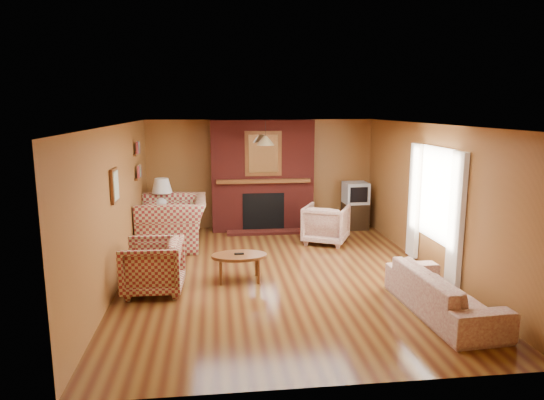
{
  "coord_description": "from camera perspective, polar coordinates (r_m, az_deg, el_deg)",
  "views": [
    {
      "loc": [
        -1.02,
        -7.43,
        2.66
      ],
      "look_at": [
        -0.07,
        0.6,
        1.11
      ],
      "focal_mm": 32.0,
      "sensor_mm": 36.0,
      "label": 1
    }
  ],
  "objects": [
    {
      "name": "side_table",
      "position": [
        10.22,
        -12.65,
        -2.89
      ],
      "size": [
        0.45,
        0.45,
        0.56
      ],
      "primitive_type": "cube",
      "rotation": [
        0.0,
        0.0,
        0.06
      ],
      "color": "brown",
      "rests_on": "floor"
    },
    {
      "name": "coffee_table",
      "position": [
        7.57,
        -3.89,
        -6.8
      ],
      "size": [
        0.86,
        0.53,
        0.44
      ],
      "color": "brown",
      "rests_on": "floor"
    },
    {
      "name": "tv_stand",
      "position": [
        10.94,
        9.72,
        -1.84
      ],
      "size": [
        0.53,
        0.48,
        0.57
      ],
      "primitive_type": "cube",
      "rotation": [
        0.0,
        0.0,
        0.01
      ],
      "color": "black",
      "rests_on": "floor"
    },
    {
      "name": "plaid_armchair",
      "position": [
        7.3,
        -13.86,
        -7.61
      ],
      "size": [
        0.88,
        0.86,
        0.78
      ],
      "primitive_type": "imported",
      "rotation": [
        0.0,
        0.0,
        -1.6
      ],
      "color": "maroon",
      "rests_on": "floor"
    },
    {
      "name": "plaid_loveseat",
      "position": [
        9.57,
        -11.57,
        -2.57
      ],
      "size": [
        1.31,
        1.49,
        0.95
      ],
      "primitive_type": "imported",
      "rotation": [
        0.0,
        0.0,
        -1.55
      ],
      "color": "maroon",
      "rests_on": "floor"
    },
    {
      "name": "ceiling",
      "position": [
        7.5,
        1.07,
        8.86
      ],
      "size": [
        6.5,
        6.5,
        0.0
      ],
      "primitive_type": "plane",
      "rotation": [
        3.14,
        0.0,
        0.0
      ],
      "color": "white",
      "rests_on": "wall_back"
    },
    {
      "name": "crt_tv",
      "position": [
        10.83,
        9.81,
        0.84
      ],
      "size": [
        0.52,
        0.52,
        0.47
      ],
      "color": "#B2B5BB",
      "rests_on": "tv_stand"
    },
    {
      "name": "wall_right",
      "position": [
        8.35,
        18.31,
        0.22
      ],
      "size": [
        0.0,
        6.5,
        6.5
      ],
      "primitive_type": "plane",
      "rotation": [
        1.57,
        0.0,
        -1.57
      ],
      "color": "#95602E",
      "rests_on": "floor"
    },
    {
      "name": "pendant_light",
      "position": [
        9.8,
        -0.78,
        6.99
      ],
      "size": [
        0.36,
        0.36,
        0.48
      ],
      "color": "black",
      "rests_on": "ceiling"
    },
    {
      "name": "wall_front",
      "position": [
        4.54,
        6.66,
        -7.99
      ],
      "size": [
        6.5,
        0.0,
        6.5
      ],
      "primitive_type": "plane",
      "rotation": [
        -1.57,
        0.0,
        0.0
      ],
      "color": "#95602E",
      "rests_on": "floor"
    },
    {
      "name": "floral_armchair",
      "position": [
        9.69,
        6.39,
        -2.82
      ],
      "size": [
        1.1,
        1.11,
        0.76
      ],
      "primitive_type": "imported",
      "rotation": [
        0.0,
        0.0,
        2.68
      ],
      "color": "beige",
      "rests_on": "floor"
    },
    {
      "name": "botanical_print",
      "position": [
        7.36,
        -18.03,
        1.63
      ],
      "size": [
        0.05,
        0.4,
        0.5
      ],
      "color": "brown",
      "rests_on": "wall_left"
    },
    {
      "name": "bookshelf",
      "position": [
        9.49,
        -15.39,
        4.44
      ],
      "size": [
        0.09,
        0.55,
        0.71
      ],
      "color": "brown",
      "rests_on": "wall_left"
    },
    {
      "name": "wall_back",
      "position": [
        10.82,
        -1.29,
        3.09
      ],
      "size": [
        6.5,
        0.0,
        6.5
      ],
      "primitive_type": "plane",
      "rotation": [
        1.57,
        0.0,
        0.0
      ],
      "color": "#95602E",
      "rests_on": "floor"
    },
    {
      "name": "fireplace",
      "position": [
        10.56,
        -1.15,
        2.8
      ],
      "size": [
        2.2,
        0.82,
        2.4
      ],
      "color": "#591813",
      "rests_on": "floor"
    },
    {
      "name": "wall_left",
      "position": [
        7.71,
        -17.7,
        -0.59
      ],
      "size": [
        0.0,
        6.5,
        6.5
      ],
      "primitive_type": "plane",
      "rotation": [
        1.57,
        0.0,
        1.57
      ],
      "color": "#95602E",
      "rests_on": "floor"
    },
    {
      "name": "floral_sofa",
      "position": [
        6.79,
        19.51,
        -10.25
      ],
      "size": [
        0.89,
        2.01,
        0.57
      ],
      "primitive_type": "imported",
      "rotation": [
        0.0,
        0.0,
        1.63
      ],
      "color": "beige",
      "rests_on": "floor"
    },
    {
      "name": "table_lamp",
      "position": [
        10.08,
        -12.81,
        0.78
      ],
      "size": [
        0.42,
        0.42,
        0.69
      ],
      "color": "silver",
      "rests_on": "side_table"
    },
    {
      "name": "floor",
      "position": [
        7.95,
        1.01,
        -8.69
      ],
      "size": [
        6.5,
        6.5,
        0.0
      ],
      "primitive_type": "plane",
      "color": "#48210F",
      "rests_on": "ground"
    },
    {
      "name": "window_right",
      "position": [
        8.16,
        18.56,
        -0.55
      ],
      "size": [
        0.1,
        1.85,
        2.0
      ],
      "color": "beige",
      "rests_on": "wall_right"
    }
  ]
}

